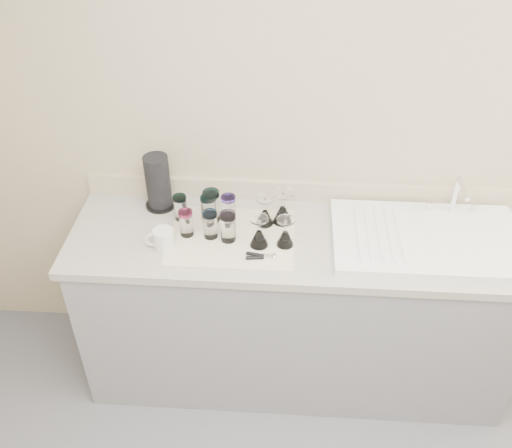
# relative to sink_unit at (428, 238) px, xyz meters

# --- Properties ---
(room_envelope) EXTENTS (3.54, 3.50, 2.52)m
(room_envelope) POSITION_rel_sink_unit_xyz_m (-0.55, -1.20, 0.64)
(room_envelope) COLOR #57575D
(room_envelope) RESTS_ON ground
(counter_unit) EXTENTS (2.06, 0.62, 0.90)m
(counter_unit) POSITION_rel_sink_unit_xyz_m (-0.55, -0.00, -0.47)
(counter_unit) COLOR slate
(counter_unit) RESTS_ON ground
(sink_unit) EXTENTS (0.82, 0.50, 0.22)m
(sink_unit) POSITION_rel_sink_unit_xyz_m (0.00, 0.00, 0.00)
(sink_unit) COLOR white
(sink_unit) RESTS_ON counter_unit
(dish_towel) EXTENTS (0.55, 0.42, 0.01)m
(dish_towel) POSITION_rel_sink_unit_xyz_m (-0.86, -0.03, -0.02)
(dish_towel) COLOR white
(dish_towel) RESTS_ON counter_unit
(tumbler_teal) EXTENTS (0.06, 0.06, 0.12)m
(tumbler_teal) POSITION_rel_sink_unit_xyz_m (-1.10, 0.09, 0.05)
(tumbler_teal) COLOR white
(tumbler_teal) RESTS_ON dish_towel
(tumbler_cyan) EXTENTS (0.06, 0.06, 0.13)m
(tumbler_cyan) POSITION_rel_sink_unit_xyz_m (-0.97, 0.08, 0.05)
(tumbler_cyan) COLOR white
(tumbler_cyan) RESTS_ON dish_towel
(tumbler_purple) EXTENTS (0.07, 0.07, 0.13)m
(tumbler_purple) POSITION_rel_sink_unit_xyz_m (-0.88, 0.08, 0.06)
(tumbler_purple) COLOR white
(tumbler_purple) RESTS_ON dish_towel
(tumbler_magenta) EXTENTS (0.06, 0.06, 0.13)m
(tumbler_magenta) POSITION_rel_sink_unit_xyz_m (-1.05, -0.03, 0.05)
(tumbler_magenta) COLOR white
(tumbler_magenta) RESTS_ON dish_towel
(tumbler_blue) EXTENTS (0.07, 0.07, 0.13)m
(tumbler_blue) POSITION_rel_sink_unit_xyz_m (-0.95, -0.03, 0.05)
(tumbler_blue) COLOR white
(tumbler_blue) RESTS_ON dish_towel
(tumbler_lavender) EXTENTS (0.07, 0.07, 0.14)m
(tumbler_lavender) POSITION_rel_sink_unit_xyz_m (-0.87, -0.05, 0.06)
(tumbler_lavender) COLOR white
(tumbler_lavender) RESTS_ON dish_towel
(tumbler_extra) EXTENTS (0.08, 0.08, 0.15)m
(tumbler_extra) POSITION_rel_sink_unit_xyz_m (-0.96, 0.09, 0.07)
(tumbler_extra) COLOR white
(tumbler_extra) RESTS_ON dish_towel
(goblet_back_left) EXTENTS (0.08, 0.08, 0.14)m
(goblet_back_left) POSITION_rel_sink_unit_xyz_m (-0.72, 0.07, 0.04)
(goblet_back_left) COLOR white
(goblet_back_left) RESTS_ON dish_towel
(goblet_back_right) EXTENTS (0.09, 0.09, 0.16)m
(goblet_back_right) POSITION_rel_sink_unit_xyz_m (-0.64, 0.09, 0.04)
(goblet_back_right) COLOR white
(goblet_back_right) RESTS_ON dish_towel
(goblet_front_left) EXTENTS (0.08, 0.08, 0.14)m
(goblet_front_left) POSITION_rel_sink_unit_xyz_m (-0.73, -0.08, 0.04)
(goblet_front_left) COLOR white
(goblet_front_left) RESTS_ON dish_towel
(goblet_front_right) EXTENTS (0.08, 0.08, 0.14)m
(goblet_front_right) POSITION_rel_sink_unit_xyz_m (-0.62, -0.07, 0.03)
(goblet_front_right) COLOR white
(goblet_front_right) RESTS_ON dish_towel
(can_opener) EXTENTS (0.13, 0.05, 0.02)m
(can_opener) POSITION_rel_sink_unit_xyz_m (-0.72, -0.17, -0.00)
(can_opener) COLOR silver
(can_opener) RESTS_ON dish_towel
(white_mug) EXTENTS (0.13, 0.10, 0.09)m
(white_mug) POSITION_rel_sink_unit_xyz_m (-1.14, -0.11, 0.03)
(white_mug) COLOR silver
(white_mug) RESTS_ON counter_unit
(paper_towel_roll) EXTENTS (0.14, 0.14, 0.27)m
(paper_towel_roll) POSITION_rel_sink_unit_xyz_m (-1.22, 0.19, 0.11)
(paper_towel_roll) COLOR black
(paper_towel_roll) RESTS_ON counter_unit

